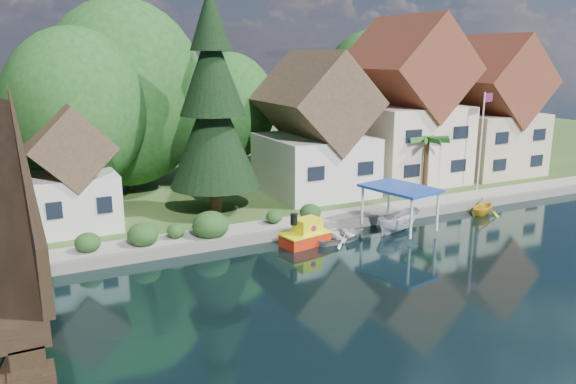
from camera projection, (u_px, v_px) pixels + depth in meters
name	position (u px, v px, depth m)	size (l,w,h in m)	color
ground	(347.00, 286.00, 27.87)	(140.00, 140.00, 0.00)	black
bank	(169.00, 164.00, 57.37)	(140.00, 52.00, 0.50)	#325020
seawall	(333.00, 226.00, 36.48)	(60.00, 0.40, 0.62)	slate
promenade	(349.00, 214.00, 38.42)	(50.00, 2.60, 0.06)	gray
house_left	(315.00, 134.00, 43.57)	(7.64, 8.64, 11.02)	silver
house_center	(405.00, 112.00, 47.58)	(8.65, 9.18, 13.89)	beige
house_right	(487.00, 115.00, 51.19)	(8.15, 8.64, 12.45)	#C8B58F
shed	(73.00, 176.00, 34.81)	(5.09, 5.40, 7.85)	silver
bg_trees	(218.00, 104.00, 45.03)	(49.90, 13.30, 10.57)	#382314
shrubs	(200.00, 225.00, 33.64)	(15.76, 2.47, 1.70)	#174017
conifer	(213.00, 107.00, 37.41)	(6.12, 6.12, 15.06)	#382314
palm_tree	(427.00, 141.00, 43.49)	(4.18, 4.18, 4.76)	#382314
flagpole	(483.00, 131.00, 44.02)	(1.20, 0.39, 7.85)	white
tugboat	(306.00, 234.00, 33.75)	(3.20, 2.14, 2.14)	red
boat_white_a	(341.00, 234.00, 34.60)	(2.73, 3.82, 0.79)	white
boat_canopy	(399.00, 212.00, 36.14)	(4.09, 5.18, 2.97)	white
boat_yellow	(483.00, 205.00, 40.04)	(2.33, 2.70, 1.42)	yellow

